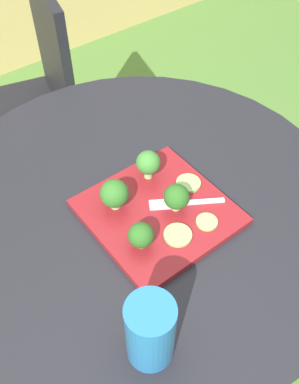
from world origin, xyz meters
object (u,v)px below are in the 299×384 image
object	(u,v)px
patio_chair	(30,96)
salad_plate	(159,211)
drinking_glass	(150,334)
fork	(179,203)

from	to	relation	value
patio_chair	salad_plate	world-z (taller)	patio_chair
salad_plate	drinking_glass	size ratio (longest dim) A/B	1.95
drinking_glass	salad_plate	bearing A→B (deg)	48.65
salad_plate	fork	xyz separation A→B (m)	(0.04, -0.01, 0.01)
patio_chair	drinking_glass	bearing A→B (deg)	-104.47
salad_plate	fork	bearing A→B (deg)	-20.06
salad_plate	fork	distance (m)	0.04
drinking_glass	patio_chair	bearing A→B (deg)	75.53
patio_chair	drinking_glass	world-z (taller)	patio_chair
salad_plate	drinking_glass	world-z (taller)	drinking_glass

